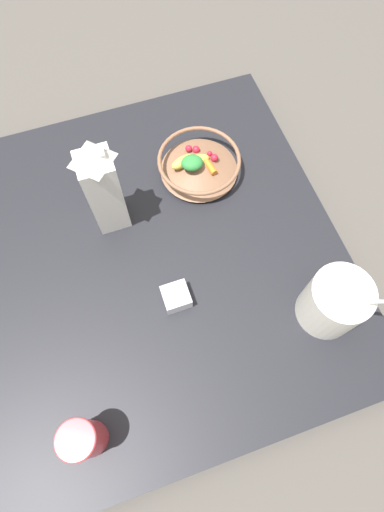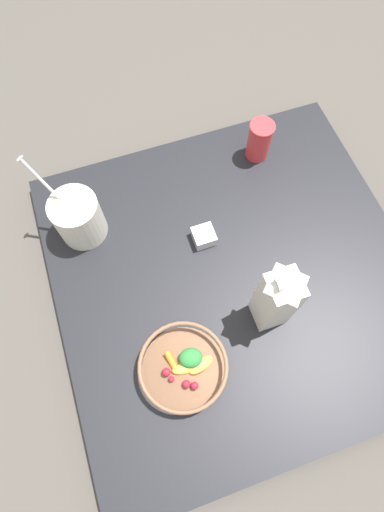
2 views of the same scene
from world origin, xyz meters
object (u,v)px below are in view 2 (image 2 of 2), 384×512
Objects in this scene: yogurt_tub at (78,217)px; spice_jar at (204,237)px; milk_carton at (277,298)px; fruit_bowl at (184,367)px; drinking_cup at (259,140)px.

yogurt_tub reaches higher than spice_jar.
milk_carton is 1.05× the size of yogurt_tub.
fruit_bowl reaches higher than spice_jar.
drinking_cup is (-0.08, 0.54, -0.01)m from yogurt_tub.
spice_jar is at bearing -48.54° from drinking_cup.
milk_carton is 2.17× the size of drinking_cup.
fruit_bowl is 0.66m from drinking_cup.
milk_carton is 0.29m from spice_jar.
fruit_bowl is at bearing 17.59° from yogurt_tub.
drinking_cup is 0.33m from spice_jar.
milk_carton is at bearing 103.98° from fruit_bowl.
yogurt_tub is at bearing -162.41° from fruit_bowl.
fruit_bowl is 0.46m from yogurt_tub.
spice_jar is (-0.31, 0.16, -0.02)m from fruit_bowl.
fruit_bowl is at bearing -76.02° from milk_carton.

